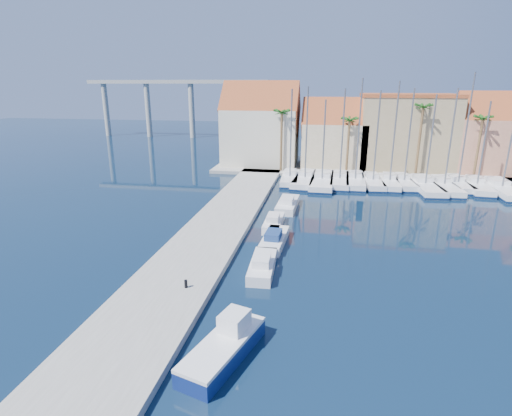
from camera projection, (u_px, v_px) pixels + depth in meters
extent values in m
plane|color=black|center=(298.00, 338.00, 22.01)|extent=(260.00, 260.00, 0.00)
cube|color=gray|center=(210.00, 236.00, 36.14)|extent=(6.00, 77.00, 0.50)
cube|color=gray|center=(382.00, 168.00, 65.35)|extent=(54.00, 16.00, 0.50)
cylinder|color=black|center=(186.00, 284.00, 26.32)|extent=(0.22, 0.22, 0.54)
cube|color=navy|center=(223.00, 351.00, 20.18)|extent=(3.51, 6.08, 0.86)
cube|color=white|center=(223.00, 343.00, 20.02)|extent=(3.51, 6.08, 0.19)
cube|color=white|center=(234.00, 322.00, 20.85)|extent=(1.64, 1.83, 1.06)
cube|color=white|center=(263.00, 266.00, 29.75)|extent=(1.96, 5.46, 0.80)
cube|color=white|center=(262.00, 260.00, 29.04)|extent=(1.29, 1.94, 0.60)
cube|color=white|center=(274.00, 240.00, 34.73)|extent=(2.06, 5.70, 0.80)
cube|color=navy|center=(273.00, 235.00, 34.00)|extent=(1.35, 2.02, 0.60)
cube|color=white|center=(274.00, 223.00, 38.98)|extent=(1.63, 5.06, 0.80)
cube|color=white|center=(273.00, 218.00, 38.30)|extent=(1.14, 1.77, 0.60)
cube|color=white|center=(288.00, 205.00, 44.96)|extent=(2.21, 6.35, 0.80)
cube|color=white|center=(287.00, 200.00, 44.16)|extent=(1.48, 2.24, 0.60)
cube|color=white|center=(290.00, 179.00, 56.78)|extent=(2.61, 8.82, 1.00)
cube|color=#0E2147|center=(290.00, 181.00, 56.87)|extent=(2.67, 8.88, 0.28)
cube|color=white|center=(290.00, 172.00, 57.37)|extent=(1.69, 2.68, 0.60)
cylinder|color=slate|center=(291.00, 134.00, 54.46)|extent=(0.20, 0.20, 11.81)
cube|color=white|center=(305.00, 180.00, 56.27)|extent=(3.59, 10.66, 1.00)
cube|color=#0E2147|center=(305.00, 182.00, 56.36)|extent=(3.66, 10.73, 0.28)
cube|color=white|center=(307.00, 173.00, 57.00)|extent=(2.16, 3.29, 0.60)
cylinder|color=slate|center=(307.00, 133.00, 53.84)|extent=(0.20, 0.20, 12.14)
cube|color=white|center=(322.00, 181.00, 55.50)|extent=(3.26, 11.53, 1.00)
cube|color=#0E2147|center=(322.00, 183.00, 55.60)|extent=(3.32, 11.60, 0.28)
cube|color=white|center=(323.00, 174.00, 56.34)|extent=(2.17, 3.49, 0.60)
cylinder|color=slate|center=(324.00, 140.00, 53.26)|extent=(0.20, 0.20, 10.50)
cube|color=white|center=(340.00, 181.00, 55.59)|extent=(2.77, 9.44, 1.00)
cube|color=#0E2147|center=(339.00, 183.00, 55.68)|extent=(2.83, 9.51, 0.28)
cube|color=white|center=(340.00, 174.00, 56.22)|extent=(1.80, 2.87, 0.60)
cylinder|color=slate|center=(343.00, 135.00, 53.24)|extent=(0.20, 0.20, 11.86)
cube|color=white|center=(355.00, 181.00, 55.42)|extent=(2.75, 9.62, 1.00)
cube|color=#0E2147|center=(355.00, 183.00, 55.51)|extent=(2.81, 9.68, 0.28)
cube|color=white|center=(355.00, 174.00, 56.07)|extent=(1.82, 2.91, 0.60)
cylinder|color=slate|center=(359.00, 130.00, 52.87)|extent=(0.20, 0.20, 13.18)
cube|color=white|center=(372.00, 182.00, 54.76)|extent=(2.90, 8.73, 1.00)
cube|color=#0E2147|center=(372.00, 185.00, 54.85)|extent=(2.97, 8.79, 0.28)
cube|color=white|center=(372.00, 175.00, 55.33)|extent=(1.76, 2.69, 0.60)
cylinder|color=slate|center=(377.00, 136.00, 52.47)|extent=(0.20, 0.20, 11.65)
cube|color=white|center=(389.00, 183.00, 54.49)|extent=(2.51, 8.57, 1.00)
cube|color=#0E2147|center=(389.00, 185.00, 54.59)|extent=(2.57, 8.63, 0.28)
cube|color=white|center=(389.00, 176.00, 55.05)|extent=(1.64, 2.60, 0.60)
cylinder|color=slate|center=(395.00, 132.00, 52.05)|extent=(0.20, 0.20, 12.80)
cube|color=white|center=(403.00, 183.00, 54.44)|extent=(2.80, 8.29, 1.00)
cube|color=#0E2147|center=(403.00, 185.00, 54.54)|extent=(2.87, 8.35, 0.28)
cube|color=white|center=(402.00, 176.00, 54.98)|extent=(1.68, 2.56, 0.60)
cylinder|color=slate|center=(409.00, 135.00, 52.14)|extent=(0.20, 0.20, 11.94)
cube|color=white|center=(424.00, 186.00, 52.84)|extent=(3.66, 10.95, 1.00)
cube|color=#0E2147|center=(423.00, 188.00, 52.94)|extent=(3.73, 11.01, 0.28)
cube|color=white|center=(422.00, 178.00, 53.63)|extent=(2.21, 3.38, 0.60)
cylinder|color=slate|center=(431.00, 140.00, 50.52)|extent=(0.20, 0.20, 11.20)
cube|color=white|center=(443.00, 186.00, 52.52)|extent=(3.07, 10.07, 1.00)
cube|color=#0E2147|center=(442.00, 189.00, 52.62)|extent=(3.13, 10.13, 0.28)
cube|color=white|center=(441.00, 179.00, 53.23)|extent=(1.95, 3.07, 0.60)
cylinder|color=slate|center=(451.00, 137.00, 50.13)|extent=(0.20, 0.20, 11.96)
cube|color=white|center=(457.00, 185.00, 53.48)|extent=(2.83, 8.63, 1.00)
cube|color=#0E2147|center=(456.00, 187.00, 53.57)|extent=(2.89, 8.69, 0.28)
cube|color=white|center=(455.00, 177.00, 54.05)|extent=(1.73, 2.65, 0.60)
cylinder|color=slate|center=(467.00, 129.00, 50.87)|extent=(0.20, 0.20, 13.84)
cube|color=white|center=(476.00, 186.00, 52.57)|extent=(2.91, 9.41, 1.00)
cube|color=#0E2147|center=(475.00, 189.00, 52.67)|extent=(2.98, 9.47, 0.28)
cube|color=white|center=(475.00, 179.00, 53.20)|extent=(1.84, 2.87, 0.60)
cylinder|color=slate|center=(484.00, 143.00, 50.45)|extent=(0.20, 0.20, 10.42)
cube|color=white|center=(500.00, 189.00, 51.35)|extent=(3.21, 11.13, 1.00)
cube|color=#0E2147|center=(499.00, 191.00, 51.45)|extent=(3.27, 11.20, 0.28)
cube|color=white|center=(497.00, 181.00, 52.16)|extent=(2.11, 3.38, 0.60)
cube|color=beige|center=(261.00, 137.00, 66.39)|extent=(12.00, 9.00, 9.00)
cube|color=brown|center=(261.00, 109.00, 65.06)|extent=(12.30, 9.00, 9.00)
cube|color=tan|center=(334.00, 145.00, 64.66)|extent=(10.00, 8.00, 7.00)
cube|color=brown|center=(335.00, 123.00, 63.62)|extent=(10.30, 8.00, 8.00)
cube|color=tan|center=(405.00, 133.00, 63.14)|extent=(14.00, 10.00, 11.00)
cube|color=brown|center=(409.00, 95.00, 61.43)|extent=(14.20, 10.20, 0.50)
cube|color=tan|center=(488.00, 145.00, 60.61)|extent=(10.00, 8.00, 8.00)
cube|color=brown|center=(492.00, 118.00, 59.43)|extent=(10.30, 8.00, 8.00)
cylinder|color=brown|center=(281.00, 141.00, 61.01)|extent=(0.36, 0.36, 9.00)
sphere|color=#1B4F16|center=(282.00, 112.00, 59.72)|extent=(2.60, 2.60, 2.60)
cylinder|color=brown|center=(348.00, 146.00, 59.47)|extent=(0.36, 0.36, 8.00)
sphere|color=#1B4F16|center=(350.00, 120.00, 58.33)|extent=(2.60, 2.60, 2.60)
cylinder|color=brown|center=(419.00, 141.00, 57.48)|extent=(0.36, 0.36, 10.00)
sphere|color=#1B4F16|center=(423.00, 107.00, 56.04)|extent=(2.60, 2.60, 2.60)
cylinder|color=brown|center=(478.00, 148.00, 56.35)|extent=(0.36, 0.36, 8.50)
sphere|color=#1B4F16|center=(483.00, 118.00, 55.13)|extent=(2.60, 2.60, 2.60)
cube|color=#9E9E99|center=(175.00, 82.00, 101.36)|extent=(48.00, 2.20, 0.90)
cylinder|color=#9E9E99|center=(106.00, 109.00, 106.82)|extent=(1.40, 1.40, 14.00)
cylinder|color=#9E9E99|center=(148.00, 110.00, 104.79)|extent=(1.40, 1.40, 14.00)
cylinder|color=#9E9E99|center=(192.00, 110.00, 102.76)|extent=(1.40, 1.40, 14.00)
cylinder|color=#9E9E99|center=(237.00, 111.00, 100.73)|extent=(1.40, 1.40, 14.00)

